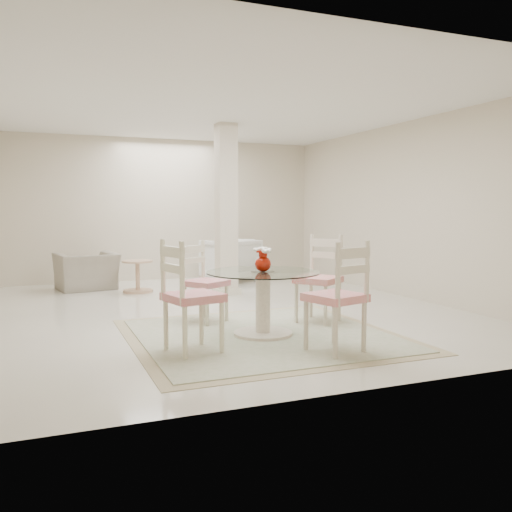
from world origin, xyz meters
name	(u,v)px	position (x,y,z in m)	size (l,w,h in m)	color
ground	(222,310)	(0.00, 0.00, 0.00)	(7.00, 7.00, 0.00)	silver
room_shell	(222,172)	(0.00, 0.00, 1.86)	(6.02, 7.02, 2.71)	beige
column	(226,210)	(0.50, 1.30, 1.35)	(0.30, 0.30, 2.70)	beige
area_rug	(263,335)	(-0.07, -1.60, 0.01)	(2.80, 2.80, 0.02)	tan
dining_table	(263,303)	(-0.07, -1.60, 0.36)	(1.21, 1.21, 0.70)	#FBE9CF
red_vase	(263,259)	(-0.07, -1.60, 0.83)	(0.20, 0.19, 0.26)	#A81505
dining_chair_east	(321,272)	(0.86, -1.17, 0.61)	(0.65, 0.65, 1.16)	beige
dining_chair_north	(201,276)	(-0.49, -0.66, 0.57)	(0.59, 0.59, 1.08)	beige
dining_chair_west	(186,288)	(-1.02, -1.99, 0.63)	(0.57, 0.57, 1.19)	#F5EFCA
dining_chair_south	(341,289)	(0.33, -2.54, 0.62)	(0.58, 0.58, 1.18)	beige
recliner_taupe	(87,271)	(-1.55, 2.64, 0.31)	(0.95, 0.83, 0.62)	gray
armchair_white	(230,260)	(1.07, 2.74, 0.40)	(0.86, 0.89, 0.81)	white
side_table	(138,277)	(-0.80, 2.01, 0.24)	(0.50, 0.50, 0.52)	tan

